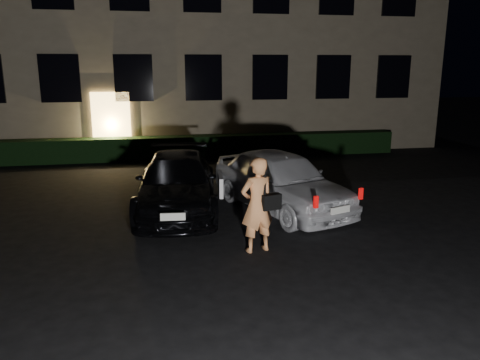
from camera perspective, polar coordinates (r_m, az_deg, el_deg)
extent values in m
plane|color=black|center=(8.21, 4.16, -11.24)|extent=(80.00, 80.00, 0.00)
cube|color=#776A55|center=(22.41, -5.78, 20.25)|extent=(20.00, 8.00, 12.00)
cube|color=#F3BF63|center=(18.33, -15.37, 6.39)|extent=(1.40, 0.10, 2.50)
cube|color=black|center=(18.43, -21.10, 11.47)|extent=(1.40, 0.10, 1.70)
cube|color=black|center=(18.14, -12.84, 12.02)|extent=(1.40, 0.10, 1.70)
cube|color=black|center=(18.23, -4.46, 12.32)|extent=(1.40, 0.10, 1.70)
cube|color=black|center=(18.68, 3.68, 12.37)|extent=(1.40, 0.10, 1.70)
cube|color=black|center=(19.47, 11.30, 12.19)|extent=(1.40, 0.10, 1.70)
cube|color=black|center=(20.57, 18.20, 11.86)|extent=(1.40, 0.10, 1.70)
cube|color=black|center=(18.05, -4.16, 4.08)|extent=(15.00, 0.70, 0.85)
imported|color=black|center=(11.55, -7.67, -0.32)|extent=(2.28, 4.78, 1.34)
cube|color=white|center=(10.69, -2.42, -0.48)|extent=(0.17, 0.97, 0.45)
cube|color=silver|center=(9.27, -8.19, -4.45)|extent=(0.49, 0.09, 0.15)
imported|color=silver|center=(11.45, 5.01, -0.03)|extent=(3.13, 4.66, 1.47)
cube|color=red|center=(9.49, 9.24, -2.67)|extent=(0.10, 0.08, 0.25)
cube|color=red|center=(10.30, 14.52, -1.62)|extent=(0.10, 0.08, 0.25)
cube|color=silver|center=(9.92, 12.13, -3.57)|extent=(0.48, 0.21, 0.15)
imported|color=#EC9557|center=(8.80, 2.10, -3.06)|extent=(0.76, 0.60, 1.84)
cube|color=black|center=(8.78, 3.80, -2.66)|extent=(0.41, 0.26, 0.29)
cube|color=black|center=(8.65, 2.99, -0.05)|extent=(0.06, 0.07, 0.57)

